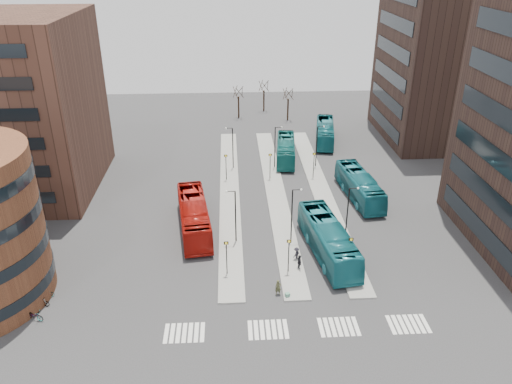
{
  "coord_description": "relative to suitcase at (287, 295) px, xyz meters",
  "views": [
    {
      "loc": [
        -3.83,
        -28.33,
        28.92
      ],
      "look_at": [
        -1.11,
        20.04,
        5.0
      ],
      "focal_mm": 35.0,
      "sensor_mm": 36.0,
      "label": 1
    }
  ],
  "objects": [
    {
      "name": "bicycle_near",
      "position": [
        -22.1,
        -1.78,
        0.23
      ],
      "size": [
        1.93,
        1.2,
        0.96
      ],
      "primitive_type": "imported",
      "rotation": [
        0.0,
        0.0,
        1.23
      ],
      "color": "gray",
      "rests_on": "ground"
    },
    {
      "name": "bare_trees",
      "position": [
        1.56,
        54.53,
        2.48
      ],
      "size": [
        10.97,
        8.14,
        5.9
      ],
      "color": "black",
      "rests_on": "ground"
    },
    {
      "name": "ground",
      "position": [
        -1.1,
        -8.14,
        -0.25
      ],
      "size": [
        160.0,
        160.0,
        0.0
      ],
      "primitive_type": "plane",
      "color": "#2B2B2D",
      "rests_on": "ground"
    },
    {
      "name": "commuter_a",
      "position": [
        -9.16,
        7.48,
        0.61
      ],
      "size": [
        1.03,
        0.94,
        1.71
      ],
      "primitive_type": "imported",
      "rotation": [
        0.0,
        0.0,
        3.58
      ],
      "color": "black",
      "rests_on": "ground"
    },
    {
      "name": "island_right",
      "position": [
        6.9,
        21.86,
        -0.17
      ],
      "size": [
        2.5,
        45.0,
        0.15
      ],
      "primitive_type": "cube",
      "color": "gray",
      "rests_on": "ground"
    },
    {
      "name": "teal_bus_c",
      "position": [
        11.34,
        19.63,
        1.41
      ],
      "size": [
        4.02,
        12.11,
        3.31
      ],
      "primitive_type": "imported",
      "rotation": [
        0.0,
        0.0,
        0.11
      ],
      "color": "#16626E",
      "rests_on": "ground"
    },
    {
      "name": "red_bus",
      "position": [
        -9.16,
        12.81,
        1.52
      ],
      "size": [
        4.65,
        13.01,
        3.55
      ],
      "primitive_type": "imported",
      "rotation": [
        0.0,
        0.0,
        0.13
      ],
      "color": "#A3130C",
      "rests_on": "ground"
    },
    {
      "name": "commuter_c",
      "position": [
        1.59,
        6.04,
        0.48
      ],
      "size": [
        1.04,
        1.07,
        1.47
      ],
      "primitive_type": "imported",
      "rotation": [
        0.0,
        0.0,
        3.98
      ],
      "color": "black",
      "rests_on": "ground"
    },
    {
      "name": "bicycle_mid",
      "position": [
        -22.1,
        0.05,
        0.22
      ],
      "size": [
        1.61,
        0.7,
        0.94
      ],
      "primitive_type": "imported",
      "rotation": [
        0.0,
        0.0,
        1.4
      ],
      "color": "gray",
      "rests_on": "ground"
    },
    {
      "name": "tower_far",
      "position": [
        30.88,
        41.86,
        14.75
      ],
      "size": [
        20.12,
        20.0,
        30.0
      ],
      "color": "#32221C",
      "rests_on": "ground"
    },
    {
      "name": "teal_bus_d",
      "position": [
        10.65,
        40.06,
        1.36
      ],
      "size": [
        4.67,
        11.88,
        3.23
      ],
      "primitive_type": "imported",
      "rotation": [
        0.0,
        0.0,
        -0.17
      ],
      "color": "#15646D",
      "rests_on": "ground"
    },
    {
      "name": "sign_poles",
      "position": [
        0.5,
        14.86,
        2.16
      ],
      "size": [
        12.45,
        22.12,
        3.65
      ],
      "color": "black",
      "rests_on": "ground"
    },
    {
      "name": "bicycle_far",
      "position": [
        -22.1,
        1.16,
        0.15
      ],
      "size": [
        1.62,
        1.02,
        0.8
      ],
      "primitive_type": "imported",
      "rotation": [
        0.0,
        0.0,
        1.92
      ],
      "color": "gray",
      "rests_on": "ground"
    },
    {
      "name": "island_left",
      "position": [
        -5.1,
        21.86,
        -0.17
      ],
      "size": [
        2.5,
        45.0,
        0.15
      ],
      "primitive_type": "cube",
      "color": "gray",
      "rests_on": "ground"
    },
    {
      "name": "teal_bus_a",
      "position": [
        4.95,
        6.99,
        1.53
      ],
      "size": [
        4.73,
        13.09,
        3.56
      ],
      "primitive_type": "imported",
      "rotation": [
        0.0,
        0.0,
        0.14
      ],
      "color": "#166671",
      "rests_on": "ground"
    },
    {
      "name": "suitcase",
      "position": [
        0.0,
        0.0,
        0.0
      ],
      "size": [
        0.49,
        0.45,
        0.5
      ],
      "primitive_type": "cube",
      "rotation": [
        0.0,
        0.0,
        0.44
      ],
      "color": "#1B4798",
      "rests_on": "ground"
    },
    {
      "name": "crosswalk_stripes",
      "position": [
        0.65,
        -4.14,
        -0.24
      ],
      "size": [
        22.35,
        2.4,
        0.01
      ],
      "color": "silver",
      "rests_on": "ground"
    },
    {
      "name": "commuter_b",
      "position": [
        1.68,
        4.38,
        0.57
      ],
      "size": [
        0.54,
        1.01,
        1.63
      ],
      "primitive_type": "imported",
      "rotation": [
        0.0,
        0.0,
        1.72
      ],
      "color": "black",
      "rests_on": "ground"
    },
    {
      "name": "lamp_posts",
      "position": [
        1.53,
        19.86,
        3.33
      ],
      "size": [
        14.04,
        20.24,
        6.12
      ],
      "color": "black",
      "rests_on": "ground"
    },
    {
      "name": "teal_bus_b",
      "position": [
        3.44,
        32.93,
        1.28
      ],
      "size": [
        3.74,
        11.21,
        3.06
      ],
      "primitive_type": "imported",
      "rotation": [
        0.0,
        0.0,
        -0.11
      ],
      "color": "#136260",
      "rests_on": "ground"
    },
    {
      "name": "traveller",
      "position": [
        -0.82,
        0.52,
        0.53
      ],
      "size": [
        0.6,
        0.42,
        1.56
      ],
      "primitive_type": "imported",
      "rotation": [
        0.0,
        0.0,
        0.09
      ],
      "color": "#424328",
      "rests_on": "ground"
    },
    {
      "name": "island_mid",
      "position": [
        0.9,
        21.86,
        -0.17
      ],
      "size": [
        2.5,
        45.0,
        0.15
      ],
      "primitive_type": "cube",
      "color": "gray",
      "rests_on": "ground"
    }
  ]
}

